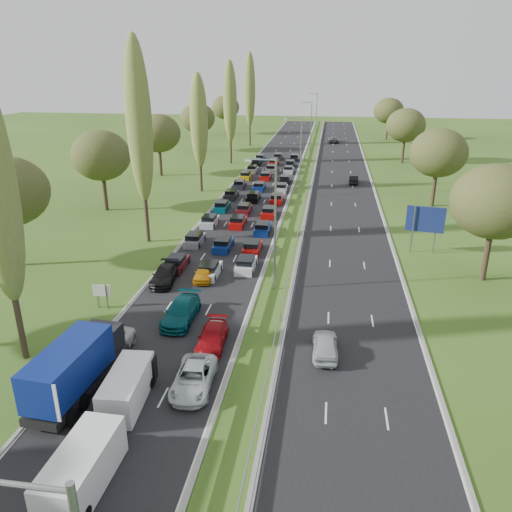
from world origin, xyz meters
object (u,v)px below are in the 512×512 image
at_px(direction_sign, 425,221).
at_px(info_sign, 102,293).
at_px(blue_lorry, 77,365).
at_px(white_van_rear, 129,385).
at_px(near_car_3, 165,275).
at_px(near_car_2, 107,348).
at_px(white_van_front, 85,465).

bearing_deg(direction_sign, info_sign, -148.45).
distance_m(blue_lorry, white_van_rear, 3.51).
relative_size(near_car_3, white_van_rear, 0.97).
height_order(blue_lorry, direction_sign, direction_sign).
distance_m(info_sign, direction_sign, 33.87).
bearing_deg(blue_lorry, direction_sign, 53.15).
relative_size(near_car_3, info_sign, 2.42).
relative_size(blue_lorry, direction_sign, 1.67).
bearing_deg(direction_sign, near_car_3, -154.96).
relative_size(near_car_2, white_van_rear, 1.04).
bearing_deg(white_van_front, white_van_rear, 94.61).
height_order(near_car_3, blue_lorry, blue_lorry).
distance_m(white_van_rear, info_sign, 13.54).
distance_m(near_car_3, white_van_front, 24.29).
relative_size(white_van_front, white_van_rear, 1.07).
bearing_deg(blue_lorry, near_car_2, 94.29).
height_order(blue_lorry, info_sign, blue_lorry).
xyz_separation_m(near_car_2, direction_sign, (25.21, 24.92, 2.80)).
xyz_separation_m(blue_lorry, white_van_front, (3.78, -6.90, -0.77)).
bearing_deg(white_van_front, near_car_3, 100.36).
height_order(white_van_front, info_sign, white_van_front).
relative_size(near_car_2, direction_sign, 1.04).
distance_m(near_car_2, white_van_rear, 5.53).
height_order(blue_lorry, white_van_rear, blue_lorry).
height_order(white_van_front, direction_sign, direction_sign).
bearing_deg(blue_lorry, near_car_3, 94.58).
distance_m(white_van_front, info_sign, 19.56).
height_order(near_car_3, info_sign, info_sign).
relative_size(near_car_3, white_van_front, 0.91).
relative_size(info_sign, direction_sign, 0.40).
height_order(near_car_2, white_van_front, white_van_front).
bearing_deg(info_sign, direction_sign, 31.55).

